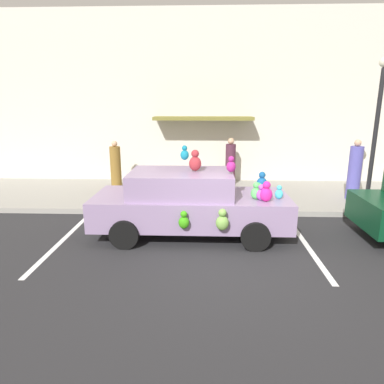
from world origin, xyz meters
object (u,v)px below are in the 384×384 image
plush_covered_car (190,202)px  pedestrian_walking_past (354,172)px  teddy_bear_on_sidewalk (197,191)px  pedestrian_by_lamp (116,166)px  pedestrian_near_shopfront (230,163)px  street_lamp_post (377,119)px

plush_covered_car → pedestrian_walking_past: size_ratio=2.45×
pedestrian_walking_past → teddy_bear_on_sidewalk: bearing=-174.7°
pedestrian_by_lamp → plush_covered_car: bearing=-55.7°
teddy_bear_on_sidewalk → pedestrian_near_shopfront: 2.59m
plush_covered_car → street_lamp_post: 5.70m
plush_covered_car → pedestrian_walking_past: 5.78m
plush_covered_car → street_lamp_post: size_ratio=1.11×
pedestrian_by_lamp → street_lamp_post: bearing=-15.7°
pedestrian_near_shopfront → plush_covered_car: bearing=-105.3°
plush_covered_car → pedestrian_by_lamp: bearing=124.3°
teddy_bear_on_sidewalk → pedestrian_by_lamp: (-2.95, 1.73, 0.46)m
pedestrian_by_lamp → pedestrian_walking_past: bearing=-9.2°
plush_covered_car → teddy_bear_on_sidewalk: 2.45m
pedestrian_near_shopfront → pedestrian_walking_past: 4.14m
pedestrian_by_lamp → pedestrian_near_shopfront: bearing=7.5°
street_lamp_post → pedestrian_near_shopfront: bearing=143.7°
teddy_bear_on_sidewalk → pedestrian_near_shopfront: (1.16, 2.27, 0.49)m
plush_covered_car → street_lamp_post: bearing=21.0°
plush_covered_car → street_lamp_post: (5.04, 1.93, 1.85)m
street_lamp_post → plush_covered_car: bearing=-159.0°
pedestrian_walking_past → pedestrian_by_lamp: 7.94m
plush_covered_car → street_lamp_post: street_lamp_post is taller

